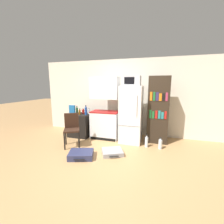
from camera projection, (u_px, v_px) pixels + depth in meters
ground_plane at (107, 160)px, 3.38m from camera, size 24.00×24.00×0.00m
wall_back at (132, 98)px, 4.98m from camera, size 6.40×0.10×2.48m
side_table at (81, 125)px, 4.92m from camera, size 0.68×0.62×0.73m
kitchen_hutch at (105, 111)px, 4.63m from camera, size 0.86×0.53×1.89m
refrigerator at (131, 114)px, 4.34m from camera, size 0.61×0.67×1.64m
microwave at (132, 81)px, 4.17m from camera, size 0.47×0.36×0.27m
bookshelf at (158, 110)px, 4.25m from camera, size 0.57×0.34×1.90m
bottle_ketchup_red at (83, 111)px, 4.93m from camera, size 0.08×0.08×0.16m
bottle_amber_beer at (80, 112)px, 4.73m from camera, size 0.06×0.06×0.19m
bottle_blue_soda at (86, 111)px, 4.70m from camera, size 0.07×0.07×0.30m
bottle_green_tall at (77, 111)px, 4.77m from camera, size 0.07×0.07×0.27m
bottle_clear_short at (89, 111)px, 4.87m from camera, size 0.07×0.07×0.19m
bowl at (76, 112)px, 5.05m from camera, size 0.16×0.16×0.04m
cereal_box at (72, 110)px, 4.72m from camera, size 0.19×0.07×0.30m
chair at (72, 127)px, 4.09m from camera, size 0.54×0.54×0.90m
suitcase_large_flat at (112, 152)px, 3.64m from camera, size 0.63×0.61×0.10m
suitcase_small_flat at (81, 155)px, 3.47m from camera, size 0.66×0.59×0.14m
water_bottle_front at (147, 142)px, 4.04m from camera, size 0.09×0.09×0.35m
water_bottle_middle at (160, 144)px, 3.93m from camera, size 0.10×0.10×0.32m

